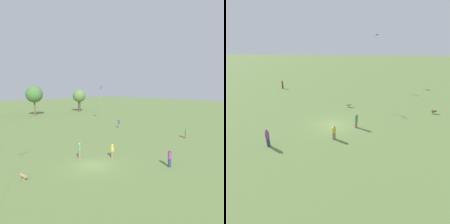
{
  "view_description": "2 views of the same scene",
  "coord_description": "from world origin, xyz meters",
  "views": [
    {
      "loc": [
        -14.21,
        -16.82,
        8.17
      ],
      "look_at": [
        2.85,
        0.15,
        5.41
      ],
      "focal_mm": 35.0,
      "sensor_mm": 36.0,
      "label": 1
    },
    {
      "loc": [
        19.41,
        2.49,
        9.68
      ],
      "look_at": [
        1.11,
        0.76,
        2.24
      ],
      "focal_mm": 28.0,
      "sensor_mm": 36.0,
      "label": 2
    }
  ],
  "objects": [
    {
      "name": "person_2",
      "position": [
        0.35,
        2.88,
        0.91
      ],
      "size": [
        0.52,
        0.52,
        1.82
      ],
      "rotation": [
        0.0,
        0.0,
        5.78
      ],
      "color": "#847056",
      "rests_on": "ground_plane"
    },
    {
      "name": "person_5",
      "position": [
        5.27,
        -5.77,
        0.92
      ],
      "size": [
        0.53,
        0.53,
        1.85
      ],
      "rotation": [
        0.0,
        0.0,
        0.65
      ],
      "color": "#333D5B",
      "rests_on": "ground_plane"
    },
    {
      "name": "ground_plane",
      "position": [
        0.0,
        0.0,
        0.0
      ],
      "size": [
        240.0,
        240.0,
        0.0
      ],
      "primitive_type": "plane",
      "color": "olive"
    },
    {
      "name": "person_3",
      "position": [
        3.29,
        0.53,
        0.79
      ],
      "size": [
        0.5,
        0.5,
        1.62
      ],
      "rotation": [
        0.0,
        0.0,
        1.38
      ],
      "color": "#847056",
      "rests_on": "ground_plane"
    },
    {
      "name": "person_0",
      "position": [
        -17.2,
        -13.29,
        0.9
      ],
      "size": [
        0.47,
        0.47,
        1.78
      ],
      "rotation": [
        0.0,
        0.0,
        2.02
      ],
      "color": "#232328",
      "rests_on": "ground_plane"
    },
    {
      "name": "dog_1",
      "position": [
        -6.64,
        1.75,
        0.38
      ],
      "size": [
        0.34,
        0.85,
        0.55
      ],
      "rotation": [
        0.0,
        0.0,
        0.12
      ],
      "color": "tan",
      "rests_on": "ground_plane"
    },
    {
      "name": "kite_1",
      "position": [
        -25.18,
        7.31,
        10.48
      ],
      "size": [
        1.01,
        1.01,
        11.22
      ],
      "rotation": [
        0.0,
        0.0,
        4.63
      ],
      "color": "blue",
      "rests_on": "ground_plane"
    },
    {
      "name": "dog_0",
      "position": [
        -5.02,
        14.03,
        0.39
      ],
      "size": [
        0.34,
        0.72,
        0.58
      ],
      "rotation": [
        0.0,
        0.0,
        6.23
      ],
      "color": "brown",
      "rests_on": "ground_plane"
    }
  ]
}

